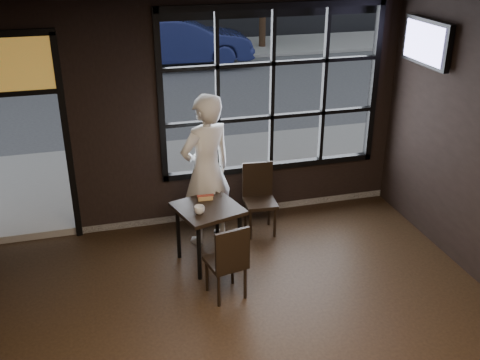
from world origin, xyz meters
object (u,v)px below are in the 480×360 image
object	(u,v)px
cafe_table	(209,234)
man	(206,171)
chair_near	(226,260)
navy_car	(180,41)

from	to	relation	value
cafe_table	man	bearing A→B (deg)	62.87
chair_near	navy_car	bearing A→B (deg)	-108.60
navy_car	cafe_table	bearing A→B (deg)	174.32
chair_near	navy_car	size ratio (longest dim) A/B	0.22
navy_car	man	bearing A→B (deg)	174.48
navy_car	chair_near	bearing A→B (deg)	175.01
chair_near	navy_car	world-z (taller)	navy_car
cafe_table	navy_car	bearing A→B (deg)	65.90
chair_near	man	xyz separation A→B (m)	(0.06, 1.24, 0.54)
man	chair_near	bearing A→B (deg)	64.56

